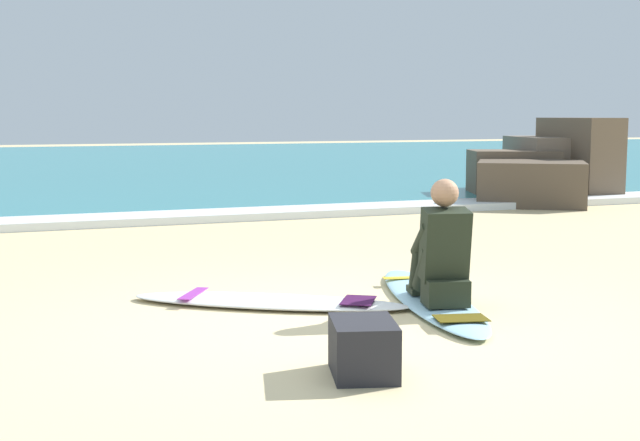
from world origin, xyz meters
The scene contains 8 objects.
ground_plane centered at (0.00, 0.00, 0.00)m, with size 80.00×80.00×0.00m, color beige.
sea centered at (0.00, 20.19, 0.05)m, with size 80.00×28.00×0.10m, color teal.
breaking_foam centered at (0.00, 6.49, 0.06)m, with size 80.00×0.90×0.11m, color white.
surfboard_main centered at (0.97, 0.44, 0.04)m, with size 1.10×2.61×0.08m.
surfer_seated centered at (0.90, 0.16, 0.44)m, with size 0.49×0.76×0.95m.
surfboard_spare_near centered at (-0.26, 0.83, 0.04)m, with size 2.16×1.63×0.08m.
rock_outcrop_distant centered at (7.06, 7.47, 0.50)m, with size 3.22×3.59×1.44m.
beach_bag centered at (-0.31, -1.12, 0.16)m, with size 0.36×0.48×0.32m, color #232328.
Camera 1 is at (-2.29, -5.55, 1.50)m, focal length 48.53 mm.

